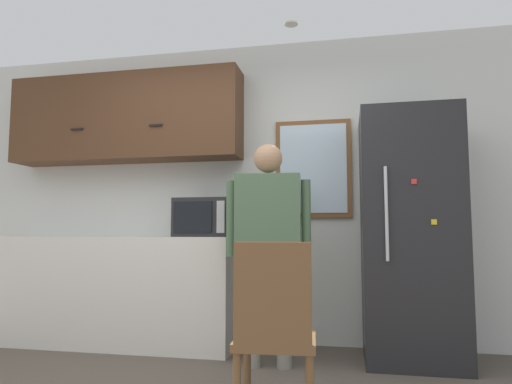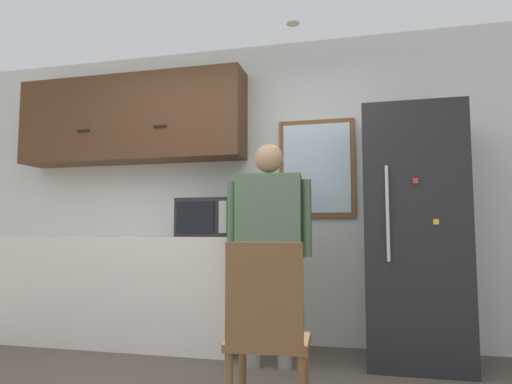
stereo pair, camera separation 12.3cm
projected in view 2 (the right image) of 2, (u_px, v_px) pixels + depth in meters
The scene contains 9 objects.
back_wall at pixel (248, 191), 4.18m from camera, with size 6.00×0.06×2.70m.
counter at pixel (119, 289), 4.04m from camera, with size 2.20×0.60×0.93m.
upper_cabinets at pixel (131, 120), 4.31m from camera, with size 2.20×0.36×0.80m.
microwave at pixel (208, 218), 3.89m from camera, with size 0.46×0.41×0.32m.
person at pixel (269, 229), 3.35m from camera, with size 0.63×0.26×1.62m.
refrigerator at pixel (413, 235), 3.44m from camera, with size 0.72×0.73×1.89m.
chair at pixel (267, 328), 2.24m from camera, with size 0.43×0.43×0.92m.
window at pixel (317, 168), 4.01m from camera, with size 0.66×0.05×0.86m.
ceiling_light at pixel (293, 23), 3.74m from camera, with size 0.11×0.11×0.01m.
Camera 2 is at (1.05, -2.09, 0.96)m, focal length 32.00 mm.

